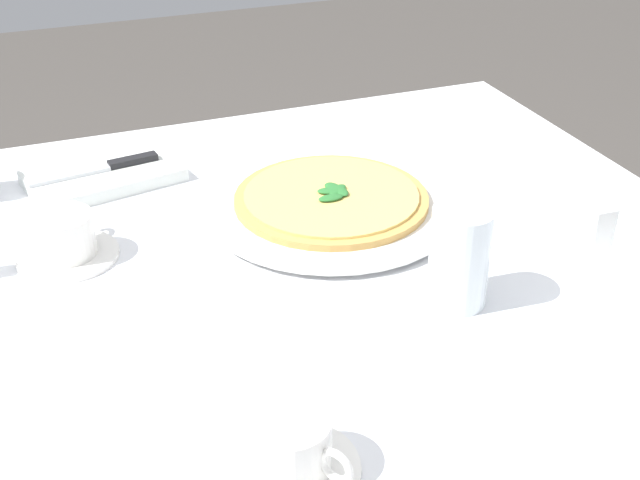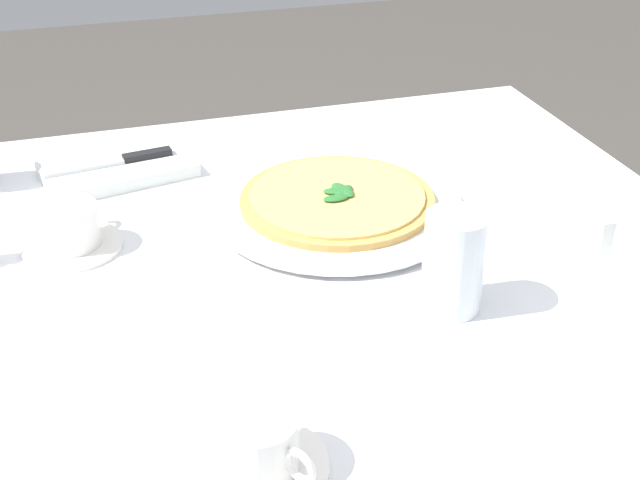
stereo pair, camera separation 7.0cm
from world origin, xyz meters
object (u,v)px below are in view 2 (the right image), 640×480
(water_glass_center_back, at_px, (453,267))
(napkin_folded, at_px, (118,169))
(pizza, at_px, (337,198))
(coffee_cup_near_left, at_px, (70,229))
(pizza_plate, at_px, (337,207))
(water_glass_left_edge, at_px, (637,287))
(dinner_knife, at_px, (115,161))
(menu_card, at_px, (632,240))
(coffee_cup_near_right, at_px, (258,447))

(water_glass_center_back, xyz_separation_m, napkin_folded, (0.34, -0.47, -0.04))
(pizza, relative_size, coffee_cup_near_left, 2.09)
(pizza_plate, xyz_separation_m, water_glass_center_back, (-0.06, 0.25, 0.04))
(water_glass_left_edge, bearing_deg, pizza, -55.65)
(dinner_knife, xyz_separation_m, menu_card, (-0.60, 0.44, 0.01))
(water_glass_center_back, bearing_deg, coffee_cup_near_right, 34.60)
(dinner_knife, bearing_deg, water_glass_center_back, 117.87)
(pizza_plate, relative_size, menu_card, 3.90)
(coffee_cup_near_right, xyz_separation_m, dinner_knife, (0.07, -0.66, -0.00))
(pizza_plate, relative_size, water_glass_left_edge, 2.91)
(pizza_plate, relative_size, coffee_cup_near_right, 2.70)
(coffee_cup_near_left, distance_m, water_glass_center_back, 0.49)
(coffee_cup_near_right, height_order, napkin_folded, coffee_cup_near_right)
(pizza_plate, xyz_separation_m, coffee_cup_near_left, (0.36, -0.01, 0.02))
(coffee_cup_near_right, xyz_separation_m, napkin_folded, (0.07, -0.66, -0.02))
(pizza, height_order, coffee_cup_near_left, coffee_cup_near_left)
(coffee_cup_near_left, relative_size, water_glass_left_edge, 1.08)
(pizza, relative_size, menu_card, 3.01)
(water_glass_center_back, distance_m, menu_card, 0.26)
(water_glass_left_edge, xyz_separation_m, dinner_knife, (0.52, -0.56, -0.03))
(pizza_plate, distance_m, napkin_folded, 0.36)
(coffee_cup_near_left, xyz_separation_m, menu_card, (-0.68, 0.24, 0.00))
(coffee_cup_near_right, distance_m, water_glass_left_edge, 0.46)
(water_glass_left_edge, bearing_deg, coffee_cup_near_right, 11.97)
(coffee_cup_near_left, xyz_separation_m, water_glass_center_back, (-0.42, 0.27, 0.03))
(water_glass_left_edge, height_order, menu_card, water_glass_left_edge)
(coffee_cup_near_left, bearing_deg, water_glass_left_edge, 148.93)
(water_glass_left_edge, bearing_deg, menu_card, -123.98)
(napkin_folded, bearing_deg, dinner_knife, -3.29)
(pizza, xyz_separation_m, coffee_cup_near_right, (0.22, 0.44, 0.00))
(pizza, distance_m, coffee_cup_near_right, 0.49)
(pizza_plate, distance_m, menu_card, 0.39)
(coffee_cup_near_right, relative_size, menu_card, 1.44)
(coffee_cup_near_right, bearing_deg, pizza, -116.01)
(pizza, height_order, water_glass_center_back, water_glass_center_back)
(water_glass_left_edge, relative_size, napkin_folded, 0.50)
(water_glass_center_back, bearing_deg, coffee_cup_near_left, -32.64)
(pizza, relative_size, water_glass_center_back, 2.24)
(water_glass_center_back, relative_size, napkin_folded, 0.50)
(water_glass_center_back, height_order, water_glass_left_edge, same)
(menu_card, bearing_deg, water_glass_left_edge, -120.66)
(water_glass_left_edge, bearing_deg, water_glass_center_back, -27.21)
(pizza_plate, distance_m, coffee_cup_near_left, 0.36)
(water_glass_left_edge, distance_m, dinner_knife, 0.77)
(pizza, bearing_deg, napkin_folded, -37.33)
(coffee_cup_near_right, xyz_separation_m, menu_card, (-0.53, -0.22, 0.00))
(coffee_cup_near_right, relative_size, dinner_knife, 0.66)
(pizza_plate, bearing_deg, menu_card, 144.61)
(water_glass_center_back, bearing_deg, napkin_folded, -54.08)
(pizza_plate, bearing_deg, coffee_cup_near_right, 64.00)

